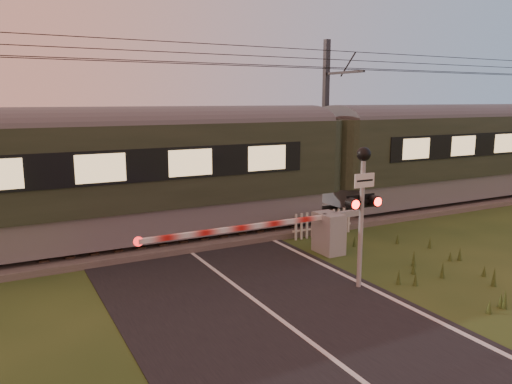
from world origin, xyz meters
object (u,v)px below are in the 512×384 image
crossing_signal (362,192)px  picket_fence (323,223)px  boom_gate (321,232)px  catenary_mast (326,121)px  train (323,160)px

crossing_signal → picket_fence: crossing_signal is taller
boom_gate → picket_fence: 1.97m
crossing_signal → catenary_mast: 9.66m
picket_fence → crossing_signal: bearing=-114.6°
boom_gate → catenary_mast: catenary_mast is taller
boom_gate → catenary_mast: bearing=53.5°
boom_gate → picket_fence: (1.19, 1.56, -0.23)m
boom_gate → crossing_signal: crossing_signal is taller
boom_gate → train: bearing=54.3°
train → catenary_mast: size_ratio=6.12×
picket_fence → boom_gate: bearing=-127.4°
boom_gate → crossing_signal: (-0.70, -2.56, 1.64)m
train → picket_fence: bearing=-124.3°
catenary_mast → train: bearing=-127.7°
catenary_mast → picket_fence: bearing=-126.2°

